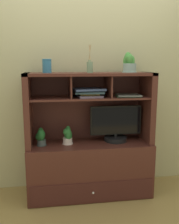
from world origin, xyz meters
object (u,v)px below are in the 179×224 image
object	(u,v)px
diffuser_bottle	(90,67)
potted_fern	(41,137)
potted_orchid	(68,136)
ceramic_vase	(47,66)
potted_succulent	(129,63)
media_console	(89,156)
magazine_stack_left	(89,92)
tv_monitor	(116,126)
magazine_stack_centre	(128,95)

from	to	relation	value
diffuser_bottle	potted_fern	bearing A→B (deg)	-179.82
potted_orchid	potted_fern	size ratio (longest dim) A/B	1.03
potted_orchid	ceramic_vase	bearing A→B (deg)	169.06
potted_succulent	media_console	bearing A→B (deg)	-178.17
magazine_stack_left	ceramic_vase	size ratio (longest dim) A/B	2.47
potted_fern	ceramic_vase	size ratio (longest dim) A/B	1.35
potted_fern	diffuser_bottle	xyz separation A→B (m)	(0.53, 0.00, 0.73)
tv_monitor	diffuser_bottle	world-z (taller)	diffuser_bottle
ceramic_vase	potted_orchid	bearing A→B (deg)	-10.94
potted_fern	potted_succulent	bearing A→B (deg)	2.52
potted_orchid	potted_fern	distance (m)	0.29
potted_orchid	magazine_stack_left	size ratio (longest dim) A/B	0.56
media_console	tv_monitor	xyz separation A→B (m)	(0.30, 0.01, 0.33)
magazine_stack_left	magazine_stack_centre	distance (m)	0.43
magazine_stack_left	potted_fern	bearing A→B (deg)	-179.18
media_console	magazine_stack_left	world-z (taller)	media_console
ceramic_vase	potted_fern	bearing A→B (deg)	-150.24
potted_succulent	ceramic_vase	distance (m)	0.88
potted_succulent	magazine_stack_left	bearing A→B (deg)	-175.51
potted_succulent	ceramic_vase	world-z (taller)	potted_succulent
media_console	magazine_stack_left	size ratio (longest dim) A/B	3.91
magazine_stack_centre	potted_orchid	bearing A→B (deg)	179.16
potted_fern	magazine_stack_centre	distance (m)	1.04
ceramic_vase	magazine_stack_centre	bearing A→B (deg)	-3.24
tv_monitor	ceramic_vase	xyz separation A→B (m)	(-0.74, 0.01, 0.67)
media_console	ceramic_vase	size ratio (longest dim) A/B	9.65
media_console	potted_succulent	world-z (taller)	potted_succulent
magazine_stack_left	diffuser_bottle	size ratio (longest dim) A/B	1.23
magazine_stack_centre	diffuser_bottle	distance (m)	0.52
tv_monitor	potted_fern	bearing A→B (deg)	-177.33
media_console	diffuser_bottle	distance (m)	0.99
potted_orchid	magazine_stack_centre	distance (m)	0.79
media_console	ceramic_vase	xyz separation A→B (m)	(-0.44, 0.02, 1.00)
potted_fern	magazine_stack_centre	size ratio (longest dim) A/B	0.66
potted_fern	potted_succulent	distance (m)	1.23
tv_monitor	magazine_stack_left	world-z (taller)	magazine_stack_left
magazine_stack_left	potted_succulent	distance (m)	0.54
potted_orchid	diffuser_bottle	world-z (taller)	diffuser_bottle
potted_orchid	magazine_stack_centre	bearing A→B (deg)	-0.84
potted_orchid	magazine_stack_centre	world-z (taller)	magazine_stack_centre
magazine_stack_centre	ceramic_vase	bearing A→B (deg)	176.76
potted_orchid	ceramic_vase	distance (m)	0.77
magazine_stack_left	diffuser_bottle	distance (m)	0.27
potted_fern	potted_succulent	xyz separation A→B (m)	(0.96, 0.04, 0.77)
magazine_stack_centre	diffuser_bottle	xyz separation A→B (m)	(-0.42, 0.00, 0.31)
media_console	potted_orchid	world-z (taller)	media_console
magazine_stack_centre	magazine_stack_left	bearing A→B (deg)	179.03
potted_orchid	magazine_stack_centre	size ratio (longest dim) A/B	0.68
potted_fern	magazine_stack_left	distance (m)	0.70
diffuser_bottle	magazine_stack_left	bearing A→B (deg)	147.08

